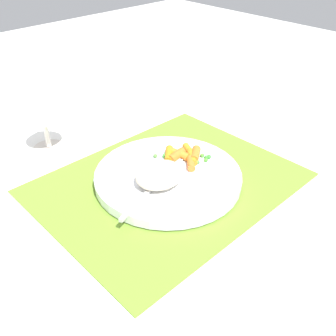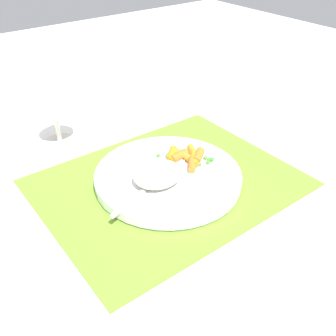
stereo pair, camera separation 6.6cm
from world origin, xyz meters
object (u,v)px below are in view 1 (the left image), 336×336
Objects in this scene: carrot_portion at (184,156)px; wine_glass at (41,104)px; fork at (159,181)px; rice_mound at (160,175)px; plate at (168,177)px.

wine_glass is (-0.15, 0.25, 0.07)m from carrot_portion.
carrot_portion is at bearing -59.58° from wine_glass.
fork is (-0.09, -0.02, -0.00)m from carrot_portion.
rice_mound is at bearing -77.22° from wine_glass.
wine_glass reaches higher than plate.
carrot_portion reaches higher than plate.
plate is 3.01× the size of rice_mound.
fork is (-0.03, -0.01, 0.01)m from plate.
plate is 0.04m from rice_mound.
plate is at bearing -70.37° from wine_glass.
rice_mound is 0.29m from wine_glass.
rice_mound reaches higher than plate.
carrot_portion is 0.09m from fork.
plate is 3.02× the size of carrot_portion.
plate is at bearing -167.25° from carrot_portion.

